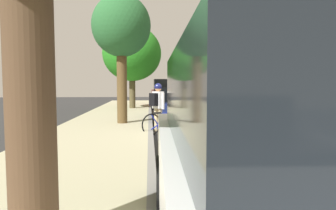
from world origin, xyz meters
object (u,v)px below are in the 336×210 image
(bicycle_at_curb, at_px, (164,123))
(street_tree_near_cyclist, at_px, (132,54))
(parked_suv_red_nearest, at_px, (165,93))
(parked_suv_white_mid, at_px, (274,166))
(parked_sedan_dark_blue_second, at_px, (175,104))
(street_tree_mid_block, at_px, (121,28))
(cyclist_with_backpack, at_px, (157,102))

(bicycle_at_curb, xyz_separation_m, street_tree_near_cyclist, (1.56, -8.86, 3.16))
(parked_suv_red_nearest, relative_size, parked_suv_white_mid, 1.00)
(parked_suv_red_nearest, distance_m, parked_sedan_dark_blue_second, 7.46)
(parked_sedan_dark_blue_second, relative_size, bicycle_at_curb, 2.93)
(parked_sedan_dark_blue_second, height_order, bicycle_at_curb, parked_sedan_dark_blue_second)
(parked_sedan_dark_blue_second, relative_size, street_tree_mid_block, 0.91)
(parked_suv_red_nearest, height_order, parked_sedan_dark_blue_second, parked_suv_red_nearest)
(parked_sedan_dark_blue_second, distance_m, street_tree_near_cyclist, 6.23)
(parked_suv_red_nearest, relative_size, bicycle_at_curb, 3.08)
(street_tree_mid_block, bearing_deg, cyclist_with_backpack, 136.19)
(cyclist_with_backpack, height_order, street_tree_mid_block, street_tree_mid_block)
(parked_suv_white_mid, height_order, street_tree_mid_block, street_tree_mid_block)
(parked_suv_white_mid, distance_m, bicycle_at_curb, 7.74)
(parked_sedan_dark_blue_second, bearing_deg, street_tree_mid_block, 42.29)
(parked_suv_white_mid, distance_m, street_tree_mid_block, 10.05)
(street_tree_mid_block, bearing_deg, parked_suv_white_mid, 102.56)
(cyclist_with_backpack, bearing_deg, bicycle_at_curb, 116.81)
(parked_suv_red_nearest, height_order, cyclist_with_backpack, parked_suv_red_nearest)
(bicycle_at_curb, bearing_deg, street_tree_mid_block, -47.79)
(parked_suv_red_nearest, height_order, bicycle_at_curb, parked_suv_red_nearest)
(street_tree_near_cyclist, xyz_separation_m, street_tree_mid_block, (0.00, 7.14, 0.29))
(parked_suv_white_mid, bearing_deg, bicycle_at_curb, -86.01)
(street_tree_mid_block, bearing_deg, parked_suv_red_nearest, -103.03)
(bicycle_at_curb, bearing_deg, parked_suv_white_mid, 93.99)
(cyclist_with_backpack, relative_size, street_tree_near_cyclist, 0.34)
(parked_suv_red_nearest, xyz_separation_m, parked_suv_white_mid, (0.10, 18.92, 0.00))
(parked_suv_white_mid, relative_size, street_tree_mid_block, 0.96)
(street_tree_mid_block, bearing_deg, parked_sedan_dark_blue_second, -137.71)
(parked_sedan_dark_blue_second, xyz_separation_m, cyclist_with_backpack, (0.90, 3.33, 0.30))
(bicycle_at_curb, xyz_separation_m, cyclist_with_backpack, (0.22, -0.43, 0.66))
(bicycle_at_curb, bearing_deg, parked_suv_red_nearest, -93.25)
(parked_sedan_dark_blue_second, bearing_deg, cyclist_with_backpack, 74.82)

